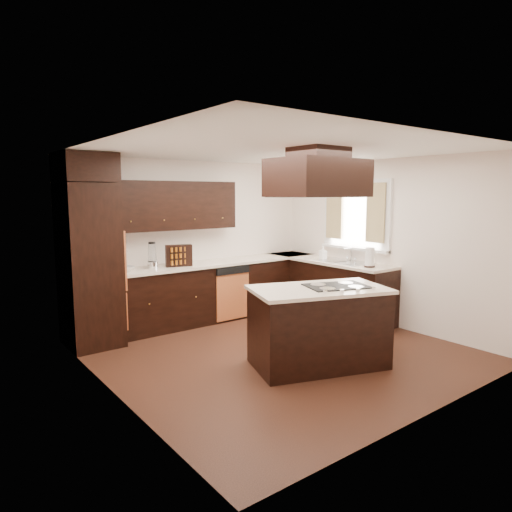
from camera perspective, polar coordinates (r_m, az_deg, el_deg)
name	(u,v)px	position (r m, az deg, el deg)	size (l,w,h in m)	color
floor	(278,352)	(5.92, 2.82, -11.91)	(4.20, 4.20, 0.02)	#542C1B
ceiling	(280,149)	(5.60, 2.99, 13.16)	(4.20, 4.20, 0.02)	white
wall_back	(194,240)	(7.35, -7.80, 1.98)	(4.20, 0.02, 2.50)	white
wall_front	(436,279)	(4.26, 21.60, -2.70)	(4.20, 0.02, 2.50)	white
wall_left	(110,271)	(4.57, -17.76, -1.85)	(0.02, 4.20, 2.50)	white
wall_right	(386,243)	(7.16, 15.90, 1.60)	(0.02, 4.20, 2.50)	white
oven_column	(90,266)	(6.30, -20.07, -1.13)	(0.65, 0.75, 2.12)	black
wall_oven_face	(116,259)	(6.40, -17.10, -0.32)	(0.05, 0.62, 0.78)	#D26A38
base_cabinets_back	(206,293)	(7.23, -6.22, -4.60)	(2.93, 0.60, 0.88)	black
base_cabinets_right	(327,288)	(7.63, 8.84, -4.00)	(0.60, 2.40, 0.88)	black
countertop_back	(206,264)	(7.13, -6.21, -1.01)	(2.93, 0.63, 0.04)	#F6E2CB
countertop_right	(327,261)	(7.53, 8.83, -0.58)	(0.63, 2.40, 0.04)	#F6E2CB
upper_cabinets	(174,206)	(6.95, -10.24, 6.22)	(2.00, 0.34, 0.72)	black
dishwasher_front	(232,296)	(7.15, -2.96, -5.06)	(0.60, 0.05, 0.72)	#D26A38
window_frame	(356,215)	(7.44, 12.43, 5.03)	(0.06, 1.32, 1.12)	white
window_pane	(357,215)	(7.46, 12.57, 5.03)	(0.00, 1.20, 1.00)	white
curtain_left	(376,213)	(7.13, 14.71, 5.24)	(0.02, 0.34, 0.90)	beige
curtain_right	(334,211)	(7.67, 9.75, 5.55)	(0.02, 0.34, 0.90)	beige
sink_rim	(344,262)	(7.31, 10.90, -0.70)	(0.52, 0.84, 0.01)	silver
island	(318,328)	(5.38, 7.81, -8.96)	(1.48, 0.81, 0.88)	black
island_top	(319,289)	(5.27, 7.90, -4.16)	(1.54, 0.86, 0.04)	#F6E2CB
cooktop	(337,286)	(5.37, 10.06, -3.71)	(0.70, 0.47, 0.01)	black
range_hood	(318,178)	(5.24, 7.77, 9.63)	(1.05, 0.72, 0.42)	black
hood_duct	(319,153)	(5.26, 7.82, 12.63)	(0.55, 0.50, 0.13)	black
blender_base	(152,265)	(6.71, -12.81, -1.11)	(0.15, 0.15, 0.10)	silver
blender_pitcher	(152,253)	(6.68, -12.86, 0.41)	(0.13, 0.13, 0.26)	silver
spice_rack	(179,256)	(6.80, -9.63, 0.04)	(0.39, 0.10, 0.32)	black
mixing_bowl	(123,269)	(6.55, -16.28, -1.57)	(0.29, 0.29, 0.07)	white
soap_bottle	(323,253)	(7.54, 8.36, 0.40)	(0.10, 0.10, 0.21)	white
paper_towel	(370,257)	(6.85, 14.04, -0.18)	(0.13, 0.13, 0.29)	white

